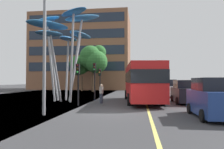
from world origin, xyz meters
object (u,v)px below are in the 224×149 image
object	(u,v)px
traffic_light_kerb_far	(94,73)
leaf_sculpture	(63,32)
red_bus	(142,81)
car_parked_near	(212,99)
traffic_light_island_mid	(100,77)
car_parked_far	(168,89)
car_parked_mid	(185,92)
street_lamp	(51,26)
traffic_light_kerb_near	(78,75)
pedestrian	(101,94)

from	to	relation	value
traffic_light_kerb_far	leaf_sculpture	bearing A→B (deg)	-159.34
red_bus	car_parked_near	bearing A→B (deg)	-65.00
traffic_light_island_mid	car_parked_far	size ratio (longest dim) A/B	0.79
traffic_light_kerb_far	car_parked_near	xyz separation A→B (m)	(8.29, -9.20, -1.70)
car_parked_mid	car_parked_far	xyz separation A→B (m)	(-0.44, 7.43, 0.03)
car_parked_mid	red_bus	bearing A→B (deg)	174.76
car_parked_near	street_lamp	distance (m)	9.73
traffic_light_kerb_near	pedestrian	world-z (taller)	traffic_light_kerb_near
street_lamp	car_parked_mid	bearing A→B (deg)	40.58
traffic_light_island_mid	street_lamp	size ratio (longest dim) A/B	0.41
leaf_sculpture	pedestrian	bearing A→B (deg)	-24.34
leaf_sculpture	traffic_light_kerb_near	world-z (taller)	leaf_sculpture
traffic_light_kerb_near	traffic_light_island_mid	xyz separation A→B (m)	(0.29, 7.78, 0.01)
car_parked_near	car_parked_far	size ratio (longest dim) A/B	1.04
pedestrian	car_parked_near	bearing A→B (deg)	-41.55
traffic_light_island_mid	car_parked_far	world-z (taller)	traffic_light_island_mid
red_bus	traffic_light_kerb_near	size ratio (longest dim) A/B	3.14
traffic_light_kerb_near	car_parked_mid	bearing A→B (deg)	19.42
street_lamp	pedestrian	world-z (taller)	street_lamp
traffic_light_kerb_near	traffic_light_kerb_far	distance (m)	4.93
traffic_light_island_mid	street_lamp	bearing A→B (deg)	-92.59
leaf_sculpture	car_parked_far	size ratio (longest dim) A/B	2.06
red_bus	car_parked_far	xyz separation A→B (m)	(3.29, 7.09, -0.98)
traffic_light_kerb_near	car_parked_far	world-z (taller)	traffic_light_kerb_near
traffic_light_kerb_near	pedestrian	distance (m)	2.92
traffic_light_kerb_near	pedestrian	size ratio (longest dim) A/B	1.98
car_parked_mid	pedestrian	xyz separation A→B (m)	(-7.21, -1.09, -0.12)
traffic_light_kerb_near	pedestrian	xyz separation A→B (m)	(1.50, 1.98, -1.55)
red_bus	traffic_light_kerb_far	bearing A→B (deg)	162.26
red_bus	traffic_light_kerb_far	size ratio (longest dim) A/B	2.76
traffic_light_island_mid	car_parked_near	xyz separation A→B (m)	(8.27, -12.07, -1.39)
red_bus	leaf_sculpture	bearing A→B (deg)	176.83
red_bus	traffic_light_kerb_far	distance (m)	4.99
red_bus	traffic_light_island_mid	distance (m)	6.42
traffic_light_island_mid	car_parked_far	bearing A→B (deg)	18.83
car_parked_near	traffic_light_island_mid	bearing A→B (deg)	124.42
traffic_light_kerb_near	red_bus	bearing A→B (deg)	34.45
traffic_light_kerb_far	car_parked_near	world-z (taller)	traffic_light_kerb_far
traffic_light_kerb_far	car_parked_near	distance (m)	12.50
traffic_light_island_mid	car_parked_mid	xyz separation A→B (m)	(8.41, -4.71, -1.44)
traffic_light_kerb_near	traffic_light_kerb_far	world-z (taller)	traffic_light_kerb_far
car_parked_near	car_parked_mid	world-z (taller)	car_parked_near
car_parked_mid	car_parked_far	world-z (taller)	car_parked_far
red_bus	leaf_sculpture	xyz separation A→B (m)	(-7.57, 0.42, 4.73)
car_parked_far	leaf_sculpture	bearing A→B (deg)	-148.45
car_parked_far	traffic_light_island_mid	bearing A→B (deg)	-161.17
car_parked_mid	street_lamp	world-z (taller)	street_lamp
leaf_sculpture	car_parked_near	bearing A→B (deg)	-36.02
red_bus	car_parked_mid	world-z (taller)	red_bus
street_lamp	pedestrian	distance (m)	8.03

